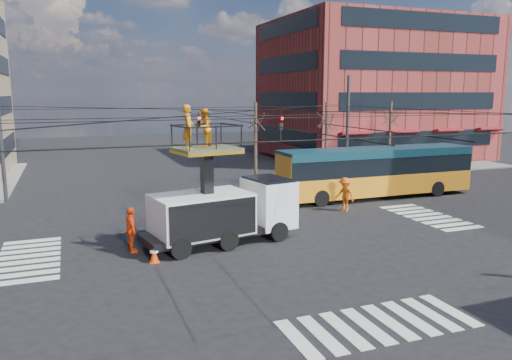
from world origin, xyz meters
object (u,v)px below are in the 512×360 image
object	(u,v)px
traffic_cone	(154,254)
flagger	(345,194)
city_bus	(376,171)
utility_truck	(224,198)
worker_ground	(131,230)

from	to	relation	value
traffic_cone	flagger	world-z (taller)	flagger
city_bus	traffic_cone	bearing A→B (deg)	-153.46
utility_truck	city_bus	size ratio (longest dim) A/B	0.55
traffic_cone	flagger	distance (m)	12.76
utility_truck	worker_ground	size ratio (longest dim) A/B	3.74
city_bus	worker_ground	size ratio (longest dim) A/B	6.74
city_bus	worker_ground	bearing A→B (deg)	-159.22
traffic_cone	worker_ground	bearing A→B (deg)	112.76
worker_ground	flagger	distance (m)	12.84
traffic_cone	utility_truck	bearing A→B (deg)	25.94
utility_truck	flagger	xyz separation A→B (m)	(8.28, 3.37, -1.06)
city_bus	traffic_cone	size ratio (longest dim) A/B	18.67
utility_truck	city_bus	bearing A→B (deg)	16.07
traffic_cone	flagger	size ratio (longest dim) A/B	0.36
utility_truck	traffic_cone	world-z (taller)	utility_truck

